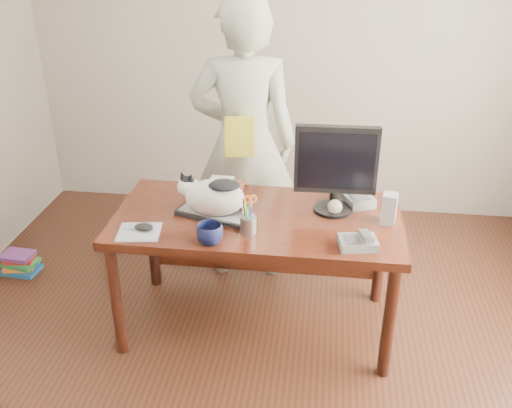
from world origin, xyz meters
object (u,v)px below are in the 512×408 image
object	(u,v)px
keyboard	(216,214)
speaker	(389,209)
desk	(259,232)
cat	(213,195)
calculator	(357,199)
mouse	(144,227)
monitor	(336,165)
pen_cup	(248,223)
person	(244,144)
phone	(359,242)
coffee_mug	(210,234)
baseball	(335,207)
book_stack	(224,187)
book_pile_b	(20,263)

from	to	relation	value
keyboard	speaker	world-z (taller)	speaker
speaker	desk	bearing A→B (deg)	-173.72
cat	calculator	world-z (taller)	cat
mouse	keyboard	bearing A→B (deg)	23.47
keyboard	monitor	size ratio (longest dim) A/B	0.92
pen_cup	person	distance (m)	0.82
pen_cup	phone	bearing A→B (deg)	-6.84
coffee_mug	person	distance (m)	0.94
keyboard	mouse	size ratio (longest dim) A/B	4.30
mouse	baseball	bearing A→B (deg)	10.05
keyboard	cat	xyz separation A→B (m)	(-0.01, 0.00, 0.11)
book_stack	book_pile_b	world-z (taller)	book_stack
desk	cat	size ratio (longest dim) A/B	3.73
book_stack	calculator	xyz separation A→B (m)	(0.80, -0.05, -0.01)
phone	person	distance (m)	1.14
cat	book_stack	bearing A→B (deg)	107.03
book_pile_b	person	bearing A→B (deg)	9.38
desk	baseball	xyz separation A→B (m)	(0.43, 0.01, 0.19)
keyboard	person	size ratio (longest dim) A/B	0.25
phone	pen_cup	bearing A→B (deg)	162.47
cat	mouse	world-z (taller)	cat
coffee_mug	book_stack	size ratio (longest dim) A/B	0.57
pen_cup	book_pile_b	bearing A→B (deg)	162.26
speaker	person	world-z (taller)	person
phone	book_stack	world-z (taller)	phone
pen_cup	phone	xyz separation A→B (m)	(0.57, -0.07, -0.03)
calculator	pen_cup	bearing A→B (deg)	-168.97
speaker	person	bearing A→B (deg)	157.39
coffee_mug	speaker	bearing A→B (deg)	20.44
desk	speaker	world-z (taller)	speaker
calculator	person	bearing A→B (deg)	127.15
book_stack	coffee_mug	bearing A→B (deg)	-78.83
desk	phone	distance (m)	0.67
monitor	mouse	xyz separation A→B (m)	(-0.99, -0.35, -0.26)
keyboard	person	distance (m)	0.67
desk	coffee_mug	xyz separation A→B (m)	(-0.20, -0.41, 0.20)
pen_cup	mouse	bearing A→B (deg)	-174.82
book_stack	mouse	bearing A→B (deg)	-115.24
desk	person	world-z (taller)	person
coffee_mug	keyboard	bearing A→B (deg)	95.56
mouse	phone	distance (m)	1.13
calculator	baseball	bearing A→B (deg)	-156.72
baseball	book_stack	distance (m)	0.69
mouse	baseball	distance (m)	1.06
cat	person	xyz separation A→B (m)	(0.08, 0.64, 0.06)
cat	person	world-z (taller)	person
speaker	book_stack	distance (m)	0.99
person	baseball	bearing A→B (deg)	131.99
phone	speaker	world-z (taller)	speaker
mouse	phone	bearing A→B (deg)	-9.03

